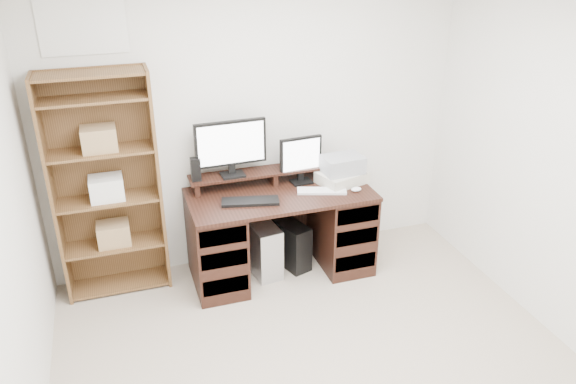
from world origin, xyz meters
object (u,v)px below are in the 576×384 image
tower_silver (262,247)px  printer (342,177)px  desk (280,231)px  monitor_wide (231,145)px  bookshelf (106,184)px  tower_black (290,244)px  monitor_small (301,158)px

tower_silver → printer: bearing=-10.3°
desk → tower_silver: desk is taller
desk → tower_silver: (-0.15, 0.06, -0.16)m
monitor_wide → printer: monitor_wide is taller
desk → bookshelf: bookshelf is taller
desk → bookshelf: 1.45m
bookshelf → tower_silver: bearing=-7.5°
monitor_wide → tower_silver: monitor_wide is taller
desk → tower_black: bearing=33.3°
monitor_small → tower_black: bearing=-152.8°
monitor_wide → tower_black: 1.04m
tower_silver → tower_black: (0.26, 0.02, -0.03)m
tower_silver → monitor_small: bearing=5.4°
desk → tower_silver: 0.23m
tower_black → monitor_wide: bearing=146.1°
monitor_small → bookshelf: 1.56m
monitor_wide → tower_black: size_ratio=1.31×
monitor_wide → bookshelf: bearing=177.6°
desk → monitor_small: bearing=32.4°
monitor_wide → bookshelf: bookshelf is taller
monitor_small → tower_black: size_ratio=0.90×
tower_black → bookshelf: 1.61m
bookshelf → monitor_small: bearing=-2.5°
tower_silver → tower_black: size_ratio=1.04×
desk → printer: printer is taller
desk → monitor_small: monitor_small is taller
desk → tower_silver: size_ratio=3.26×
monitor_wide → tower_silver: size_ratio=1.26×
monitor_small → tower_black: (-0.12, -0.07, -0.76)m
printer → tower_silver: bearing=160.1°
desk → monitor_wide: bearing=149.8°
tower_silver → bookshelf: (-1.18, 0.16, 0.69)m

